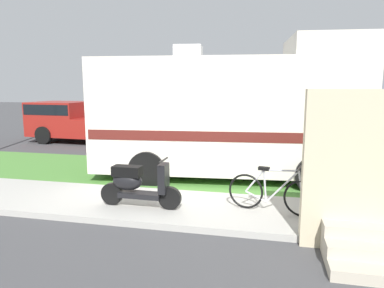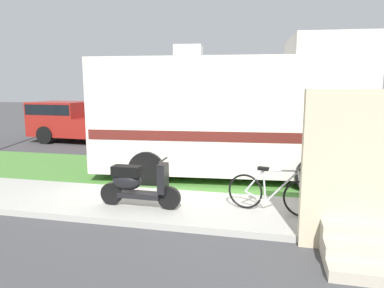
{
  "view_description": "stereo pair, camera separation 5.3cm",
  "coord_description": "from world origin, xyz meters",
  "px_view_note": "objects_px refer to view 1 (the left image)",
  "views": [
    {
      "loc": [
        2.4,
        -7.63,
        2.44
      ],
      "look_at": [
        0.62,
        0.3,
        1.1
      ],
      "focal_mm": 32.85,
      "sensor_mm": 36.0,
      "label": 1
    },
    {
      "loc": [
        2.45,
        -7.62,
        2.44
      ],
      "look_at": [
        0.62,
        0.3,
        1.1
      ],
      "focal_mm": 32.85,
      "sensor_mm": 36.0,
      "label": 2
    }
  ],
  "objects_px": {
    "motorhome_rv": "(230,113)",
    "bicycle": "(273,193)",
    "scooter": "(137,184)",
    "pickup_truck_near": "(79,120)",
    "bottle_green": "(342,206)"
  },
  "relations": [
    {
      "from": "motorhome_rv",
      "to": "bicycle",
      "type": "distance_m",
      "value": 3.27
    },
    {
      "from": "scooter",
      "to": "pickup_truck_near",
      "type": "bearing_deg",
      "value": 126.51
    },
    {
      "from": "scooter",
      "to": "bottle_green",
      "type": "relative_size",
      "value": 5.68
    },
    {
      "from": "motorhome_rv",
      "to": "bottle_green",
      "type": "bearing_deg",
      "value": -46.29
    },
    {
      "from": "bicycle",
      "to": "pickup_truck_near",
      "type": "height_order",
      "value": "pickup_truck_near"
    },
    {
      "from": "bottle_green",
      "to": "motorhome_rv",
      "type": "bearing_deg",
      "value": 133.71
    },
    {
      "from": "bottle_green",
      "to": "bicycle",
      "type": "bearing_deg",
      "value": -166.67
    },
    {
      "from": "bicycle",
      "to": "pickup_truck_near",
      "type": "bearing_deg",
      "value": 137.78
    },
    {
      "from": "motorhome_rv",
      "to": "pickup_truck_near",
      "type": "relative_size",
      "value": 1.3
    },
    {
      "from": "motorhome_rv",
      "to": "bicycle",
      "type": "xyz_separation_m",
      "value": [
        1.14,
        -2.8,
        -1.23
      ]
    },
    {
      "from": "motorhome_rv",
      "to": "scooter",
      "type": "relative_size",
      "value": 4.22
    },
    {
      "from": "motorhome_rv",
      "to": "bicycle",
      "type": "height_order",
      "value": "motorhome_rv"
    },
    {
      "from": "scooter",
      "to": "bicycle",
      "type": "distance_m",
      "value": 2.58
    },
    {
      "from": "pickup_truck_near",
      "to": "bottle_green",
      "type": "bearing_deg",
      "value": -37.17
    },
    {
      "from": "pickup_truck_near",
      "to": "bottle_green",
      "type": "distance_m",
      "value": 12.12
    }
  ]
}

